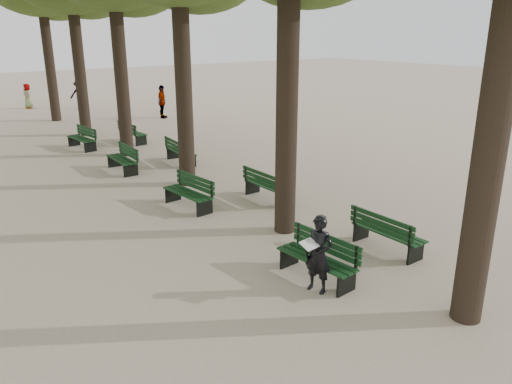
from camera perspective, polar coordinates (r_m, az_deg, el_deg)
ground at (r=9.79m, az=7.81°, el=-11.78°), size 120.00×120.00×0.00m
bench_left_0 at (r=10.28m, az=6.91°, el=-8.48°), size 0.70×1.84×0.92m
bench_left_1 at (r=14.28m, az=-7.77°, el=-0.78°), size 0.74×1.85×0.92m
bench_left_2 at (r=18.47m, az=-15.03°, el=3.11°), size 0.61×1.81×0.92m
bench_left_3 at (r=22.56m, az=-19.29°, el=5.35°), size 0.78×1.85×0.92m
bench_right_0 at (r=11.87m, az=14.76°, el=-5.24°), size 0.58×1.80×0.92m
bench_right_1 at (r=14.83m, az=1.40°, el=0.10°), size 0.57×1.80×0.92m
bench_right_2 at (r=19.22m, az=-8.56°, el=4.10°), size 0.73×1.84×0.92m
bench_right_3 at (r=23.21m, az=-13.88°, el=6.18°), size 0.67×1.83×0.92m
man_with_map at (r=9.63m, az=7.16°, el=-7.07°), size 0.67×0.69×1.55m
pedestrian_d at (r=35.77m, az=-24.63°, el=9.94°), size 0.33×0.77×1.56m
pedestrian_b at (r=34.65m, az=-19.56°, el=10.48°), size 1.17×0.85×1.77m
pedestrian_c at (r=29.36m, az=-10.70°, el=10.10°), size 1.01×1.05×1.86m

